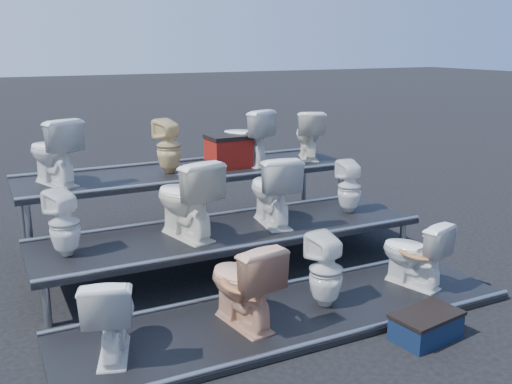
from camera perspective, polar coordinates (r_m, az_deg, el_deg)
name	(u,v)px	position (r m, az deg, el deg)	size (l,w,h in m)	color
ground	(232,269)	(6.36, -2.44, -7.73)	(80.00, 80.00, 0.00)	black
tier_front	(290,316)	(5.29, 3.38, -12.26)	(4.20, 1.20, 0.06)	black
tier_mid	(231,250)	(6.28, -2.47, -5.79)	(4.20, 1.20, 0.46)	black
tier_back	(190,203)	(7.37, -6.57, -1.12)	(4.20, 1.20, 0.86)	black
toilet_0	(111,314)	(4.63, -14.34, -11.72)	(0.39, 0.68, 0.69)	white
toilet_1	(243,283)	(4.92, -1.34, -9.05)	(0.43, 0.76, 0.77)	tan
toilet_2	(326,270)	(5.32, 7.00, -7.77)	(0.31, 0.32, 0.69)	white
toilet_3	(414,253)	(5.92, 15.49, -5.87)	(0.38, 0.67, 0.69)	white
toilet_4	(64,223)	(5.67, -18.63, -2.98)	(0.29, 0.29, 0.64)	white
toilet_5	(186,198)	(5.90, -7.06, -0.62)	(0.47, 0.82, 0.84)	silver
toilet_6	(272,190)	(6.30, 1.60, 0.24)	(0.44, 0.77, 0.79)	white
toilet_7	(349,187)	(6.85, 9.32, 0.52)	(0.28, 0.29, 0.62)	white
toilet_8	(53,151)	(6.83, -19.63, 3.86)	(0.43, 0.75, 0.76)	white
toilet_9	(169,146)	(7.12, -8.73, 4.55)	(0.30, 0.31, 0.67)	#DFC385
toilet_10	(245,137)	(7.49, -1.08, 5.50)	(0.41, 0.72, 0.74)	white
toilet_11	(308,135)	(7.94, 5.27, 5.74)	(0.38, 0.66, 0.67)	silver
red_crate	(229,153)	(7.39, -2.75, 3.92)	(0.52, 0.41, 0.37)	maroon
step_stool	(426,327)	(5.15, 16.64, -12.83)	(0.57, 0.34, 0.21)	#0E1A33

